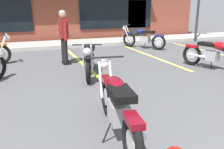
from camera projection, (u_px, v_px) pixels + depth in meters
ground_plane at (131, 107)px, 4.45m from camera, size 80.00×80.00×0.00m
sidewalk_kerb at (62, 44)px, 11.26m from camera, size 22.00×1.80×0.14m
brick_storefront_building at (49, 2)px, 14.13m from camera, size 16.06×6.19×3.96m
painted_stall_lines at (80, 61)px, 8.04m from camera, size 10.78×4.80×0.01m
motorcycle_foreground_classic at (117, 105)px, 3.37m from camera, size 0.73×2.10×0.98m
motorcycle_red_sportbike at (215, 54)px, 6.88m from camera, size 0.96×2.05×0.98m
motorcycle_silver_naked at (143, 38)px, 10.45m from camera, size 1.40×1.84×0.98m
motorcycle_blue_standard at (89, 58)px, 6.34m from camera, size 0.97×2.04×0.98m
person_by_back_row at (64, 34)px, 7.43m from camera, size 0.29×0.61×1.68m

